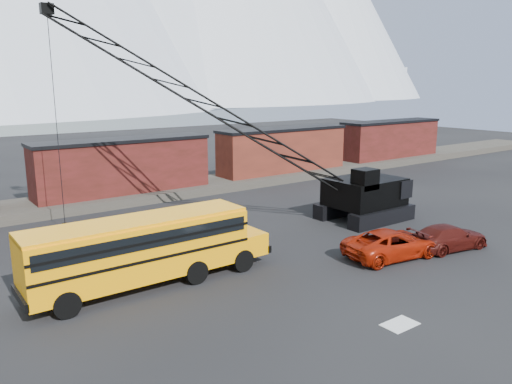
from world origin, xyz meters
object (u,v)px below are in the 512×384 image
red_pickup (392,244)px  school_bus (147,248)px  maroon_suv (449,237)px  crawler_crane (208,106)px

red_pickup → school_bus: bearing=79.7°
red_pickup → maroon_suv: bearing=-96.9°
red_pickup → maroon_suv: 3.74m
maroon_suv → school_bus: bearing=81.1°
red_pickup → crawler_crane: size_ratio=0.26×
school_bus → maroon_suv: school_bus is taller
school_bus → maroon_suv: size_ratio=2.44×
maroon_suv → crawler_crane: bearing=45.8°
red_pickup → maroon_suv: (3.60, -1.02, -0.06)m
crawler_crane → school_bus: bearing=-138.5°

